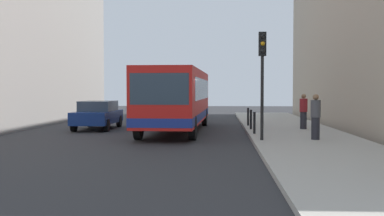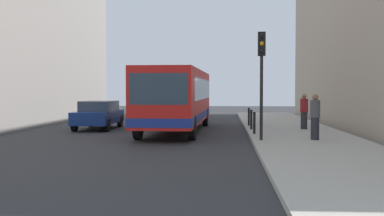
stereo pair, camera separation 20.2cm
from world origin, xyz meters
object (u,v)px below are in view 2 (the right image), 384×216
object	(u,v)px
bus	(177,97)
bollard_mid	(251,119)
traffic_light	(262,65)
pedestrian_mid_sidewalk	(304,112)
pedestrian_near_signal	(315,117)
car_beside_bus	(99,114)
bollard_far	(249,117)
car_behind_bus	(181,108)
bollard_near	(254,123)

from	to	relation	value
bus	bollard_mid	distance (m)	3.81
traffic_light	pedestrian_mid_sidewalk	world-z (taller)	traffic_light
bus	pedestrian_mid_sidewalk	distance (m)	6.25
bollard_mid	pedestrian_near_signal	distance (m)	5.15
car_beside_bus	pedestrian_mid_sidewalk	world-z (taller)	pedestrian_mid_sidewalk
pedestrian_near_signal	bollard_far	bearing A→B (deg)	168.70
car_behind_bus	traffic_light	world-z (taller)	traffic_light
traffic_light	bollard_near	bearing A→B (deg)	92.21
bollard_mid	pedestrian_mid_sidewalk	world-z (taller)	pedestrian_mid_sidewalk
bollard_far	pedestrian_mid_sidewalk	xyz separation A→B (m)	(2.57, -2.09, 0.38)
car_behind_bus	bollard_far	xyz separation A→B (m)	(4.36, -7.31, -0.16)
bollard_far	pedestrian_near_signal	xyz separation A→B (m)	(2.17, -7.01, 0.40)
bus	traffic_light	xyz separation A→B (m)	(3.74, -5.23, 1.28)
bollard_mid	pedestrian_mid_sidewalk	bearing A→B (deg)	6.03
bollard_near	bollard_far	size ratio (longest dim) A/B	1.00
bollard_far	bollard_near	bearing A→B (deg)	-90.00
traffic_light	pedestrian_near_signal	xyz separation A→B (m)	(2.07, 0.31, -1.98)
bus	car_beside_bus	world-z (taller)	bus
bollard_mid	traffic_light	bearing A→B (deg)	-88.84
bus	car_behind_bus	xyz separation A→B (m)	(-0.72, 9.40, -0.94)
car_beside_bus	bollard_far	bearing A→B (deg)	-173.51
traffic_light	pedestrian_near_signal	size ratio (longest dim) A/B	2.34
car_beside_bus	pedestrian_near_signal	bearing A→B (deg)	148.58
bus	bollard_near	world-z (taller)	bus
traffic_light	pedestrian_mid_sidewalk	xyz separation A→B (m)	(2.47, 5.23, -2.00)
bollard_mid	pedestrian_near_signal	bearing A→B (deg)	-64.97
traffic_light	bollard_far	xyz separation A→B (m)	(-0.10, 7.32, -2.38)
traffic_light	bollard_mid	world-z (taller)	traffic_light
bollard_near	pedestrian_near_signal	bearing A→B (deg)	-46.51
bollard_mid	pedestrian_near_signal	size ratio (longest dim) A/B	0.54
car_behind_bus	bollard_mid	xyz separation A→B (m)	(4.36, -9.67, -0.16)
car_beside_bus	pedestrian_near_signal	xyz separation A→B (m)	(10.09, -6.03, 0.24)
car_behind_bus	bollard_mid	size ratio (longest dim) A/B	4.69
car_behind_bus	bollard_far	size ratio (longest dim) A/B	4.69
bollard_far	pedestrian_near_signal	size ratio (longest dim) A/B	0.54
pedestrian_mid_sidewalk	bollard_far	bearing A→B (deg)	104.02
car_behind_bus	bollard_far	distance (m)	8.52
bus	bollard_far	world-z (taller)	bus
car_beside_bus	car_behind_bus	distance (m)	9.02
car_beside_bus	pedestrian_mid_sidewalk	xyz separation A→B (m)	(10.49, -1.11, 0.22)
pedestrian_near_signal	pedestrian_mid_sidewalk	xyz separation A→B (m)	(0.40, 4.92, -0.02)
bus	pedestrian_near_signal	bearing A→B (deg)	141.28
car_beside_bus	bollard_mid	bearing A→B (deg)	169.55
bollard_mid	car_beside_bus	bearing A→B (deg)	170.10
pedestrian_mid_sidewalk	bus	bearing A→B (deg)	143.14
car_beside_bus	bus	bearing A→B (deg)	164.90
bollard_mid	bollard_near	bearing A→B (deg)	-90.00
bollard_mid	bollard_far	size ratio (longest dim) A/B	1.00
traffic_light	bollard_near	xyz separation A→B (m)	(-0.10, 2.60, -2.38)
bus	bollard_mid	world-z (taller)	bus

